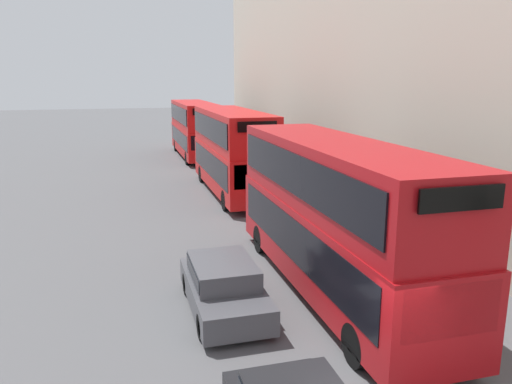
# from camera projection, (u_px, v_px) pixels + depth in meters

# --- Properties ---
(bus_leading) EXTENTS (2.59, 10.89, 4.52)m
(bus_leading) POSITION_uv_depth(u_px,v_px,m) (335.00, 211.00, 14.46)
(bus_leading) COLOR #A80F14
(bus_leading) RESTS_ON ground
(bus_second_in_queue) EXTENTS (2.59, 10.15, 4.54)m
(bus_second_in_queue) POSITION_uv_depth(u_px,v_px,m) (232.00, 149.00, 27.02)
(bus_second_in_queue) COLOR red
(bus_second_in_queue) RESTS_ON ground
(bus_third_in_queue) EXTENTS (2.59, 10.48, 4.34)m
(bus_third_in_queue) POSITION_uv_depth(u_px,v_px,m) (195.00, 127.00, 39.71)
(bus_third_in_queue) COLOR red
(bus_third_in_queue) RESTS_ON ground
(car_hatchback) EXTENTS (1.86, 4.21, 1.40)m
(car_hatchback) POSITION_uv_depth(u_px,v_px,m) (223.00, 285.00, 13.62)
(car_hatchback) COLOR #47474C
(car_hatchback) RESTS_ON ground
(pedestrian) EXTENTS (0.36, 0.36, 1.70)m
(pedestrian) POSITION_uv_depth(u_px,v_px,m) (220.00, 142.00, 42.92)
(pedestrian) COLOR #26262D
(pedestrian) RESTS_ON ground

